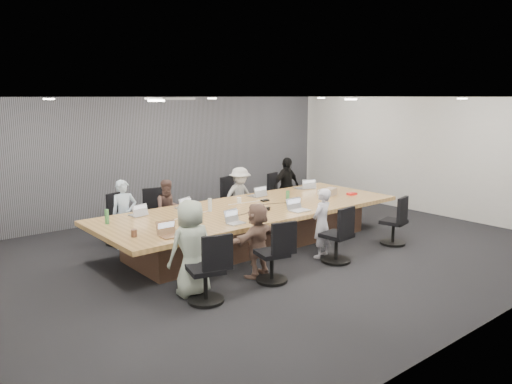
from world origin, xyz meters
TOP-DOWN VIEW (x-y plane):
  - floor at (0.00, 0.00)m, footprint 10.00×8.00m
  - ceiling at (0.00, 0.00)m, footprint 10.00×8.00m
  - wall_back at (0.00, 4.00)m, footprint 10.00×0.00m
  - wall_front at (0.00, -4.00)m, footprint 10.00×0.00m
  - wall_right at (5.00, 0.00)m, footprint 0.00×8.00m
  - curtain at (0.00, 3.92)m, footprint 9.80×0.04m
  - conference_table at (0.00, 0.50)m, footprint 6.00×2.20m
  - chair_0 at (-1.98, 2.20)m, footprint 0.64×0.64m
  - chair_1 at (-1.05, 2.20)m, footprint 0.60×0.60m
  - chair_2 at (0.74, 2.20)m, footprint 0.69×0.69m
  - chair_3 at (2.12, 2.20)m, footprint 0.61×0.61m
  - chair_4 at (-2.22, -1.20)m, footprint 0.66×0.66m
  - chair_5 at (-1.00, -1.20)m, footprint 0.62×0.62m
  - chair_6 at (0.47, -1.20)m, footprint 0.59×0.59m
  - chair_7 at (2.10, -1.20)m, footprint 0.60×0.60m
  - person_0 at (-1.98, 1.85)m, footprint 0.52×0.38m
  - laptop_0 at (-1.98, 1.30)m, footprint 0.31×0.23m
  - person_1 at (-1.05, 1.85)m, footprint 0.67×0.58m
  - laptop_1 at (-1.05, 1.30)m, footprint 0.32×0.25m
  - person_2 at (0.74, 1.85)m, footprint 0.83×0.48m
  - laptop_2 at (0.74, 1.30)m, footprint 0.35×0.25m
  - person_3 at (2.12, 1.85)m, footprint 0.84×0.39m
  - laptop_3 at (2.12, 1.30)m, footprint 0.40×0.32m
  - person_4 at (-2.22, -0.85)m, footprint 0.70×0.47m
  - laptop_4 at (-2.22, -0.30)m, footprint 0.31×0.22m
  - person_5 at (-1.00, -0.85)m, footprint 1.15×0.61m
  - laptop_5 at (-1.00, -0.30)m, footprint 0.30×0.22m
  - person_6 at (0.47, -0.85)m, footprint 0.51×0.39m
  - laptop_6 at (0.47, -0.30)m, footprint 0.36×0.25m
  - bottle_green_left at (-2.65, 1.05)m, footprint 0.09×0.09m
  - bottle_green_right at (0.74, 0.32)m, footprint 0.08×0.08m
  - bottle_clear at (-0.82, 0.73)m, footprint 0.10×0.10m
  - cup_white_far at (0.05, 0.99)m, footprint 0.10×0.10m
  - cup_white_near at (1.90, 0.57)m, footprint 0.09×0.09m
  - mug_brown at (-2.65, 0.06)m, footprint 0.10×0.10m
  - mic_left at (-0.18, 0.23)m, footprint 0.15×0.11m
  - mic_right at (0.54, 0.78)m, footprint 0.16×0.11m
  - stapler at (-0.01, 0.11)m, footprint 0.17×0.05m
  - canvas_bag at (2.01, 0.35)m, footprint 0.33×0.26m
  - snack_packet at (2.40, 0.09)m, footprint 0.21×0.14m

SIDE VIEW (x-z plane):
  - floor at x=0.00m, z-range 0.00..0.00m
  - chair_3 at x=2.12m, z-range 0.00..0.73m
  - chair_1 at x=-1.05m, z-range 0.00..0.74m
  - chair_0 at x=-1.98m, z-range 0.00..0.74m
  - chair_7 at x=2.10m, z-range 0.00..0.74m
  - chair_5 at x=-1.00m, z-range 0.00..0.76m
  - chair_6 at x=0.47m, z-range 0.00..0.79m
  - chair_4 at x=-2.22m, z-range 0.00..0.80m
  - conference_table at x=0.00m, z-range 0.03..0.77m
  - chair_2 at x=0.74m, z-range 0.00..0.83m
  - person_5 at x=-1.00m, z-range 0.00..1.19m
  - person_1 at x=-1.05m, z-range 0.00..1.21m
  - person_6 at x=0.47m, z-range 0.00..1.24m
  - person_2 at x=0.74m, z-range 0.00..1.29m
  - person_0 at x=-1.98m, z-range 0.00..1.30m
  - person_4 at x=-2.22m, z-range 0.00..1.40m
  - person_3 at x=2.12m, z-range 0.00..1.40m
  - laptop_0 at x=-1.98m, z-range 0.74..0.76m
  - laptop_1 at x=-1.05m, z-range 0.74..0.76m
  - laptop_2 at x=0.74m, z-range 0.74..0.76m
  - laptop_3 at x=2.12m, z-range 0.74..0.76m
  - laptop_4 at x=-2.22m, z-range 0.74..0.76m
  - laptop_5 at x=-1.00m, z-range 0.74..0.76m
  - laptop_6 at x=0.47m, z-range 0.74..0.76m
  - mic_left at x=-0.18m, z-range 0.74..0.77m
  - mic_right at x=0.54m, z-range 0.74..0.77m
  - snack_packet at x=2.40m, z-range 0.74..0.78m
  - stapler at x=-0.01m, z-range 0.74..0.80m
  - cup_white_near at x=1.90m, z-range 0.74..0.83m
  - cup_white_far at x=0.05m, z-range 0.74..0.85m
  - mug_brown at x=-2.65m, z-range 0.74..0.85m
  - canvas_bag at x=2.01m, z-range 0.74..0.89m
  - bottle_clear at x=-0.82m, z-range 0.74..0.98m
  - bottle_green_left at x=-2.65m, z-range 0.74..0.99m
  - bottle_green_right at x=0.74m, z-range 0.74..0.99m
  - wall_back at x=0.00m, z-range 0.00..2.80m
  - wall_front at x=0.00m, z-range 0.00..2.80m
  - wall_right at x=5.00m, z-range 0.00..2.80m
  - curtain at x=0.00m, z-range 0.00..2.80m
  - ceiling at x=0.00m, z-range 2.80..2.80m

